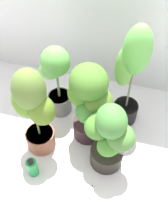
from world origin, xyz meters
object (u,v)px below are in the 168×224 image
Objects in this scene: potted_plant_back_left at (56,77)px; nutrient_bottle at (32,167)px; potted_plant_front_right at (109,137)px; cell_phone at (90,194)px; potted_plant_front_left at (34,109)px; potted_plant_center at (89,100)px; potted_plant_back_right at (130,73)px.

potted_plant_back_left is 0.78m from nutrient_bottle.
cell_phone is (-0.06, -0.32, -0.38)m from potted_plant_front_right.
potted_plant_front_right reaches higher than cell_phone.
potted_plant_back_left is at bearing 86.24° from potted_plant_front_left.
nutrient_bottle is (-0.34, -0.48, -0.39)m from potted_plant_center.
potted_plant_center is at bearing 132.53° from potted_plant_front_right.
potted_plant_back_right is 6.45× the size of cell_phone.
potted_plant_center is 0.33m from potted_plant_front_right.
potted_plant_front_left is (-0.37, -0.21, 0.03)m from potted_plant_center.
potted_plant_back_right is 1.16× the size of potted_plant_front_left.
potted_plant_front_left is 5.58× the size of cell_phone.
potted_plant_front_left is 0.44m from potted_plant_back_left.
potted_plant_back_right is 0.81m from potted_plant_front_left.
potted_plant_center is 0.79× the size of potted_plant_back_right.
potted_plant_front_left is 4.37× the size of nutrient_bottle.
potted_plant_front_left is at bearing -150.85° from potted_plant_center.
potted_plant_front_right is 3.47× the size of nutrient_bottle.
potted_plant_front_left is at bearing 177.58° from potted_plant_front_right.
cell_phone is (-0.12, -0.83, -0.58)m from potted_plant_back_right.
potted_plant_back_right is 1.37× the size of potted_plant_back_left.
potted_plant_back_right is 1.46× the size of potted_plant_front_right.
potted_plant_front_right is at bearing 24.10° from nutrient_bottle.
nutrient_bottle is at bearing -90.00° from potted_plant_back_left.
cell_phone is 0.78× the size of nutrient_bottle.
potted_plant_back_right is at bearing 4.53° from potted_plant_back_left.
potted_plant_front_right is at bearing -39.31° from potted_plant_back_left.
potted_plant_front_left is at bearing -93.76° from potted_plant_back_left.
potted_plant_back_right reaches higher than potted_plant_front_left.
nutrient_bottle is (0.00, -0.71, -0.34)m from potted_plant_back_left.
potted_plant_center is 0.40m from potted_plant_back_right.
cell_phone is (0.53, -0.34, -0.51)m from potted_plant_front_left.
potted_plant_back_left is 4.70× the size of cell_phone.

